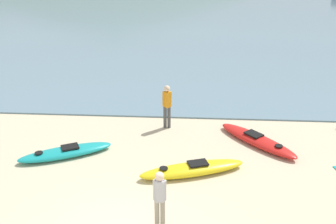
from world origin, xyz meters
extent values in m
cube|color=slate|center=(0.00, 42.50, 0.03)|extent=(160.00, 70.00, 0.06)
ellipsoid|color=teal|center=(-2.53, 4.17, 0.15)|extent=(3.06, 2.01, 0.29)
cube|color=black|center=(-2.39, 4.24, 0.32)|extent=(0.67, 0.61, 0.05)
cylinder|color=black|center=(-3.28, 3.80, 0.30)|extent=(0.26, 0.26, 0.02)
ellipsoid|color=red|center=(3.89, 5.47, 0.15)|extent=(2.76, 3.00, 0.29)
cube|color=black|center=(3.78, 5.60, 0.32)|extent=(0.71, 0.72, 0.05)
cylinder|color=black|center=(4.49, 4.78, 0.31)|extent=(0.26, 0.26, 0.02)
ellipsoid|color=yellow|center=(1.65, 3.35, 0.16)|extent=(3.35, 1.73, 0.32)
cube|color=black|center=(1.81, 3.40, 0.35)|extent=(0.69, 0.56, 0.05)
cylinder|color=black|center=(0.79, 3.06, 0.33)|extent=(0.25, 0.25, 0.02)
cylinder|color=gray|center=(0.80, 0.80, 0.40)|extent=(0.12, 0.12, 0.80)
cylinder|color=gray|center=(0.94, 0.80, 0.40)|extent=(0.12, 0.12, 0.80)
cube|color=#B2B2B7|center=(0.87, 0.80, 1.09)|extent=(0.25, 0.22, 0.57)
cylinder|color=#B2B2B7|center=(0.75, 0.80, 1.10)|extent=(0.08, 0.08, 0.54)
cylinder|color=#B2B2B7|center=(0.99, 0.80, 1.10)|extent=(0.08, 0.08, 0.54)
sphere|color=beige|center=(0.87, 0.80, 1.48)|extent=(0.22, 0.22, 0.22)
cylinder|color=#4C4C4C|center=(0.58, 6.60, 0.43)|extent=(0.12, 0.12, 0.85)
cylinder|color=#4C4C4C|center=(0.73, 6.60, 0.43)|extent=(0.12, 0.12, 0.85)
cube|color=orange|center=(0.65, 6.60, 1.16)|extent=(0.30, 0.30, 0.61)
cylinder|color=orange|center=(0.52, 6.60, 1.17)|extent=(0.09, 0.09, 0.58)
cylinder|color=orange|center=(0.78, 6.60, 1.17)|extent=(0.09, 0.09, 0.58)
sphere|color=beige|center=(0.65, 6.60, 1.58)|extent=(0.23, 0.23, 0.23)
camera|label=1|loc=(1.58, -6.96, 6.42)|focal=42.00mm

